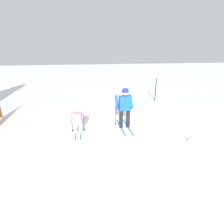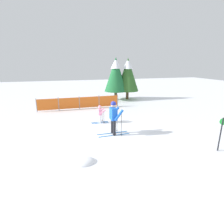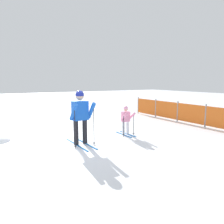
{
  "view_description": "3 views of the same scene",
  "coord_description": "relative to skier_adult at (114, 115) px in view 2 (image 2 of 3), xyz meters",
  "views": [
    {
      "loc": [
        -6.47,
        1.77,
        3.21
      ],
      "look_at": [
        -0.32,
        0.81,
        0.9
      ],
      "focal_mm": 28.0,
      "sensor_mm": 36.0,
      "label": 1
    },
    {
      "loc": [
        -2.16,
        -7.69,
        3.48
      ],
      "look_at": [
        0.26,
        0.87,
        0.98
      ],
      "focal_mm": 28.0,
      "sensor_mm": 36.0,
      "label": 2
    },
    {
      "loc": [
        6.44,
        -2.43,
        2.02
      ],
      "look_at": [
        0.12,
        1.38,
        0.95
      ],
      "focal_mm": 35.0,
      "sensor_mm": 36.0,
      "label": 3
    }
  ],
  "objects": [
    {
      "name": "ground_plane",
      "position": [
        -0.16,
        -0.2,
        -1.02
      ],
      "size": [
        60.0,
        60.0,
        0.0
      ],
      "primitive_type": "plane",
      "color": "white"
    },
    {
      "name": "skier_adult",
      "position": [
        0.0,
        0.0,
        0.0
      ],
      "size": [
        1.63,
        0.73,
        1.71
      ],
      "rotation": [
        0.0,
        0.0,
        0.04
      ],
      "color": "#1966B2",
      "rests_on": "ground_plane"
    },
    {
      "name": "skier_child",
      "position": [
        -0.28,
        1.93,
        -0.39
      ],
      "size": [
        1.02,
        0.53,
        1.08
      ],
      "rotation": [
        0.0,
        0.0,
        0.0
      ],
      "color": "#1966B2",
      "rests_on": "ground_plane"
    },
    {
      "name": "safety_fence",
      "position": [
        -1.15,
        5.63,
        -0.51
      ],
      "size": [
        6.31,
        0.08,
        1.01
      ],
      "rotation": [
        0.0,
        0.0,
        0.0
      ],
      "color": "gray",
      "rests_on": "ground_plane"
    },
    {
      "name": "conifer_far",
      "position": [
        2.63,
        8.31,
        1.47
      ],
      "size": [
        2.17,
        2.17,
        4.03
      ],
      "color": "#4C3823",
      "rests_on": "ground_plane"
    },
    {
      "name": "conifer_near",
      "position": [
        3.83,
        8.26,
        1.45
      ],
      "size": [
        2.15,
        2.15,
        3.99
      ],
      "color": "#4C3823",
      "rests_on": "ground_plane"
    },
    {
      "name": "trail_marker",
      "position": [
        3.65,
        -2.83,
        -0.14
      ],
      "size": [
        0.25,
        0.17,
        1.42
      ],
      "color": "black",
      "rests_on": "ground_plane"
    },
    {
      "name": "snow_mound",
      "position": [
        -1.79,
        -2.2,
        -1.02
      ],
      "size": [
        0.82,
        0.7,
        0.33
      ],
      "primitive_type": "ellipsoid",
      "color": "white",
      "rests_on": "ground_plane"
    }
  ]
}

